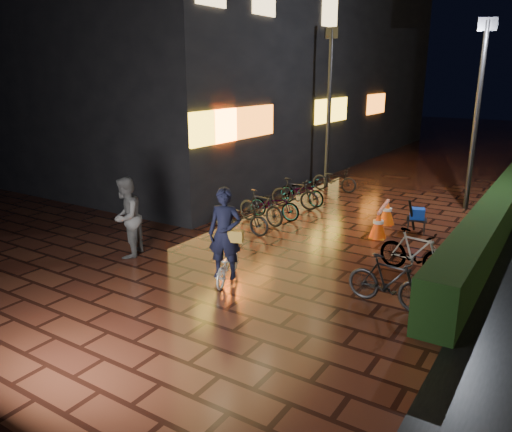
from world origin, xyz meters
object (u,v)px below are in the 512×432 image
Objects in this scene: bystander_person at (126,217)px; cart_assembly at (417,215)px; traffic_barrier at (383,218)px; cyclist at (226,248)px.

bystander_person is 1.95× the size of cart_assembly.
cart_assembly is at bearing 113.32° from bystander_person.
traffic_barrier is 0.85m from cart_assembly.
traffic_barrier is (4.19, 4.95, -0.57)m from bystander_person.
traffic_barrier is (1.47, 4.92, -0.37)m from cyclist.
cyclist is 5.15m from traffic_barrier.
bystander_person is 2.72m from cyclist.
traffic_barrier is at bearing -159.87° from cart_assembly.
bystander_person is at bearing -130.25° from traffic_barrier.
bystander_person is at bearing -179.49° from cyclist.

